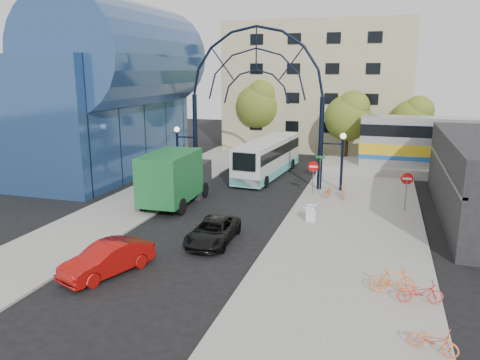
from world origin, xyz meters
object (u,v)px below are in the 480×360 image
(gateway_arch, at_px, (256,74))
(red_sedan, at_px, (107,259))
(stop_sign, at_px, (313,170))
(bike_far_b, at_px, (393,280))
(bike_near_a, at_px, (329,191))
(bike_near_b, at_px, (344,191))
(sandwich_board, at_px, (311,212))
(green_truck, at_px, (176,177))
(black_suv, at_px, (213,231))
(city_bus, at_px, (268,157))
(street_name_sign, at_px, (320,167))
(tree_north_a, at_px, (349,115))
(tree_north_c, at_px, (414,119))
(bike_far_a, at_px, (420,292))
(bike_far_c, at_px, (433,340))
(tree_north_b, at_px, (260,103))
(do_not_enter_sign, at_px, (407,182))

(gateway_arch, bearing_deg, red_sedan, -96.46)
(red_sedan, bearing_deg, stop_sign, 87.59)
(gateway_arch, relative_size, bike_far_b, 7.64)
(bike_near_a, height_order, bike_near_b, bike_near_b)
(sandwich_board, relative_size, green_truck, 0.13)
(black_suv, distance_m, bike_near_a, 11.54)
(city_bus, bearing_deg, black_suv, -81.45)
(bike_near_a, distance_m, bike_near_b, 1.07)
(street_name_sign, relative_size, city_bus, 0.25)
(tree_north_a, xyz_separation_m, bike_far_b, (4.02, -27.97, -3.95))
(bike_far_b, bearing_deg, red_sedan, 82.87)
(tree_north_c, distance_m, bike_far_a, 30.85)
(city_bus, relative_size, bike_far_b, 6.36)
(tree_north_a, bearing_deg, black_suv, -101.46)
(tree_north_a, distance_m, bike_near_b, 14.63)
(bike_far_c, bearing_deg, red_sedan, 98.44)
(city_bus, height_order, green_truck, green_truck)
(black_suv, bearing_deg, city_bus, 91.85)
(black_suv, xyz_separation_m, bike_far_a, (10.00, -4.04, -0.05))
(tree_north_a, bearing_deg, bike_far_b, -81.82)
(bike_far_a, bearing_deg, red_sedan, 83.62)
(street_name_sign, relative_size, bike_far_b, 1.57)
(bike_near_b, bearing_deg, bike_far_c, -81.39)
(stop_sign, xyz_separation_m, green_truck, (-8.59, -4.43, -0.17))
(black_suv, relative_size, bike_near_a, 2.78)
(stop_sign, xyz_separation_m, black_suv, (-3.66, -10.64, -1.37))
(tree_north_b, relative_size, bike_far_c, 5.07)
(street_name_sign, distance_m, tree_north_c, 16.95)
(gateway_arch, xyz_separation_m, green_truck, (-3.79, -6.43, -6.73))
(tree_north_b, distance_m, tree_north_c, 16.15)
(gateway_arch, height_order, street_name_sign, gateway_arch)
(stop_sign, bearing_deg, red_sedan, -113.44)
(tree_north_b, height_order, bike_far_c, tree_north_b)
(red_sedan, bearing_deg, black_suv, 79.11)
(tree_north_b, xyz_separation_m, tree_north_c, (16.00, -2.00, -0.99))
(do_not_enter_sign, relative_size, tree_north_c, 0.38)
(city_bus, bearing_deg, green_truck, -105.65)
(red_sedan, height_order, bike_far_c, red_sedan)
(tree_north_b, xyz_separation_m, black_suv, (5.02, -28.57, -4.64))
(red_sedan, relative_size, bike_far_b, 2.44)
(bike_near_b, xyz_separation_m, bike_far_b, (3.12, -13.93, 0.03))
(black_suv, height_order, bike_far_b, black_suv)
(green_truck, bearing_deg, bike_far_a, -36.30)
(do_not_enter_sign, xyz_separation_m, bike_near_a, (-5.05, 1.85, -1.43))
(stop_sign, xyz_separation_m, tree_north_c, (7.32, 15.93, 2.28))
(gateway_arch, height_order, stop_sign, gateway_arch)
(tree_north_c, height_order, bike_far_a, tree_north_c)
(city_bus, bearing_deg, bike_far_b, -58.36)
(tree_north_b, bearing_deg, stop_sign, -64.17)
(street_name_sign, relative_size, bike_near_a, 1.74)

